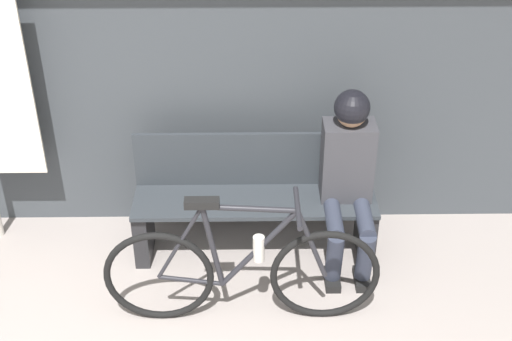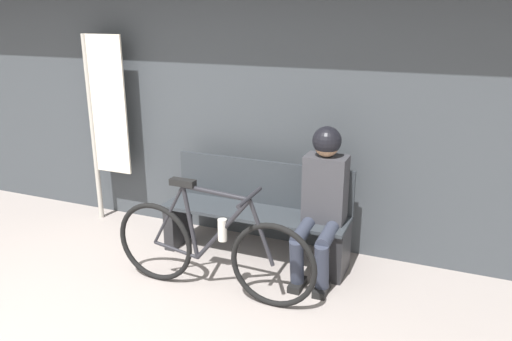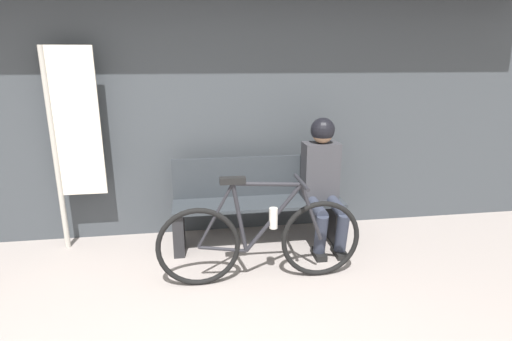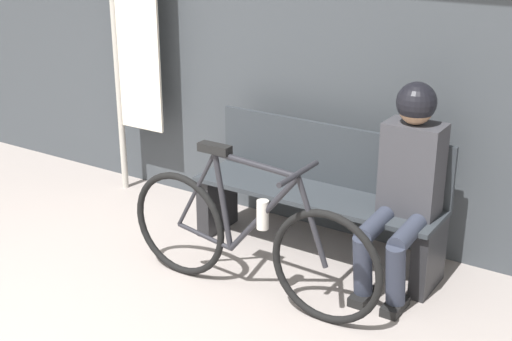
{
  "view_description": "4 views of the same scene",
  "coord_description": "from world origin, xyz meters",
  "px_view_note": "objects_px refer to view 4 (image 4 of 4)",
  "views": [
    {
      "loc": [
        0.5,
        -1.91,
        3.2
      ],
      "look_at": [
        0.55,
        1.75,
        0.87
      ],
      "focal_mm": 50.0,
      "sensor_mm": 36.0,
      "label": 1
    },
    {
      "loc": [
        2.09,
        -1.65,
        2.11
      ],
      "look_at": [
        0.71,
        1.69,
        0.94
      ],
      "focal_mm": 35.0,
      "sensor_mm": 36.0,
      "label": 2
    },
    {
      "loc": [
        -0.02,
        -1.53,
        1.79
      ],
      "look_at": [
        0.47,
        1.76,
        0.85
      ],
      "focal_mm": 28.0,
      "sensor_mm": 36.0,
      "label": 3
    },
    {
      "loc": [
        2.5,
        -1.68,
        2.2
      ],
      "look_at": [
        0.33,
        1.68,
        0.67
      ],
      "focal_mm": 50.0,
      "sensor_mm": 36.0,
      "label": 4
    }
  ],
  "objects_px": {
    "park_bench_near": "(319,197)",
    "person_seated": "(406,175)",
    "banner_pole": "(132,51)",
    "bicycle": "(248,239)"
  },
  "relations": [
    {
      "from": "bicycle",
      "to": "person_seated",
      "type": "relative_size",
      "value": 1.35
    },
    {
      "from": "banner_pole",
      "to": "park_bench_near",
      "type": "bearing_deg",
      "value": -5.75
    },
    {
      "from": "person_seated",
      "to": "banner_pole",
      "type": "height_order",
      "value": "banner_pole"
    },
    {
      "from": "park_bench_near",
      "to": "bicycle",
      "type": "height_order",
      "value": "bicycle"
    },
    {
      "from": "park_bench_near",
      "to": "banner_pole",
      "type": "bearing_deg",
      "value": 174.25
    },
    {
      "from": "park_bench_near",
      "to": "person_seated",
      "type": "relative_size",
      "value": 1.32
    },
    {
      "from": "park_bench_near",
      "to": "bicycle",
      "type": "distance_m",
      "value": 0.71
    },
    {
      "from": "park_bench_near",
      "to": "bicycle",
      "type": "xyz_separation_m",
      "value": [
        -0.09,
        -0.7,
        -0.03
      ]
    },
    {
      "from": "park_bench_near",
      "to": "person_seated",
      "type": "distance_m",
      "value": 0.7
    },
    {
      "from": "park_bench_near",
      "to": "banner_pole",
      "type": "distance_m",
      "value": 1.86
    }
  ]
}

